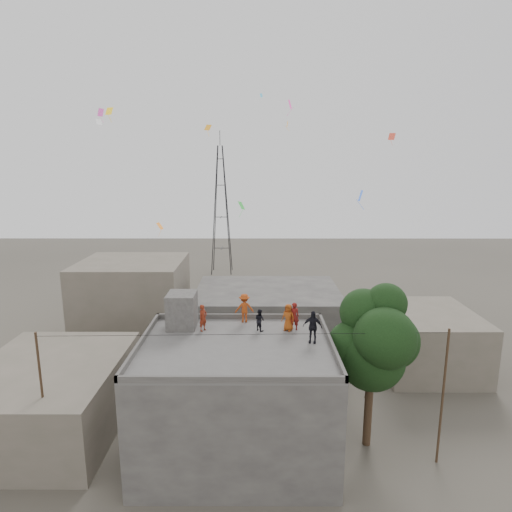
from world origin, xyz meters
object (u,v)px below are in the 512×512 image
Objects in this scene: person_red_adult at (294,316)px; person_dark_adult at (313,327)px; tree at (375,341)px; transmission_tower at (221,210)px; stair_head_box at (182,310)px.

person_dark_adult is (0.82, -1.73, 0.05)m from person_red_adult.
tree is 3.48m from person_dark_adult.
tree is 4.53m from person_red_adult.
transmission_tower is 38.63m from person_red_adult.
transmission_tower is 12.34× the size of person_red_adult.
stair_head_box is 10.80m from tree.
stair_head_box is at bearing -88.77° from transmission_tower.
person_red_adult is at bearing -4.48° from stair_head_box.
tree is 41.12m from transmission_tower.
tree reaches higher than stair_head_box.
person_dark_adult is at bearing 110.02° from person_red_adult.
transmission_tower is at bearing 106.09° from tree.
transmission_tower reaches higher than person_dark_adult.
transmission_tower is at bearing 91.23° from stair_head_box.
stair_head_box is 7.54m from person_dark_adult.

